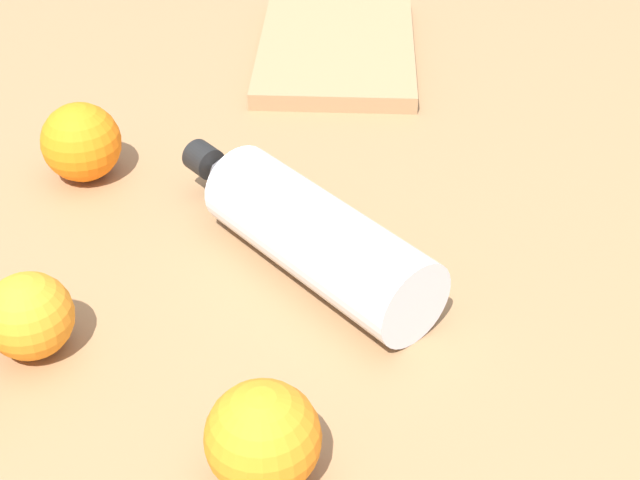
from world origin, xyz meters
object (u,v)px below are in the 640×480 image
at_px(orange_1, 81,142).
at_px(water_bottle, 302,228).
at_px(cutting_board, 336,49).
at_px(orange_3, 29,316).
at_px(orange_0, 263,438).

bearing_deg(orange_1, water_bottle, 53.70).
xyz_separation_m(water_bottle, cutting_board, (-0.38, 0.05, -0.03)).
relative_size(water_bottle, orange_3, 3.90).
bearing_deg(orange_1, cutting_board, 133.78).
xyz_separation_m(orange_0, orange_3, (-0.13, -0.16, -0.00)).
xyz_separation_m(orange_1, cutting_board, (-0.24, 0.25, -0.03)).
bearing_deg(orange_0, water_bottle, 171.18).
distance_m(orange_1, cutting_board, 0.34).
distance_m(water_bottle, orange_3, 0.22).
bearing_deg(orange_1, orange_0, 24.02).
xyz_separation_m(orange_0, cutting_board, (-0.59, 0.09, -0.03)).
distance_m(orange_0, orange_1, 0.39).
bearing_deg(orange_1, orange_3, -1.00).
height_order(orange_0, orange_3, orange_0).
bearing_deg(orange_0, orange_1, -155.98).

